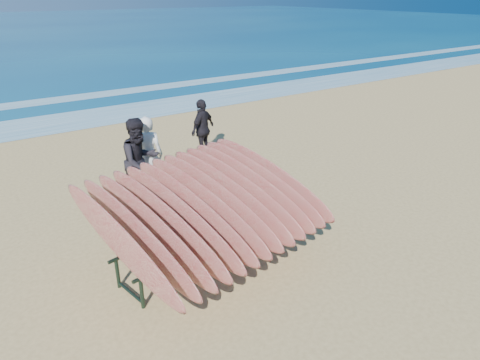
{
  "coord_description": "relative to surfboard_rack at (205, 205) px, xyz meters",
  "views": [
    {
      "loc": [
        -4.02,
        -5.1,
        4.12
      ],
      "look_at": [
        0.0,
        0.8,
        0.95
      ],
      "focal_mm": 32.0,
      "sensor_mm": 36.0,
      "label": 1
    }
  ],
  "objects": [
    {
      "name": "foam_near",
      "position": [
        1.05,
        9.76,
        -0.97
      ],
      "size": [
        160.0,
        160.0,
        0.0
      ],
      "primitive_type": "plane",
      "color": "white",
      "rests_on": "ground"
    },
    {
      "name": "foam_far",
      "position": [
        1.05,
        13.26,
        -0.97
      ],
      "size": [
        160.0,
        160.0,
        0.0
      ],
      "primitive_type": "plane",
      "color": "white",
      "rests_on": "ground"
    },
    {
      "name": "ground",
      "position": [
        1.05,
        -0.24,
        -0.98
      ],
      "size": [
        120.0,
        120.0,
        0.0
      ],
      "primitive_type": "plane",
      "color": "tan",
      "rests_on": "ground"
    },
    {
      "name": "person_dark_a",
      "position": [
        -0.06,
        2.55,
        -0.06
      ],
      "size": [
        1.03,
        0.89,
        1.83
      ],
      "primitive_type": "imported",
      "rotation": [
        0.0,
        0.0,
        0.25
      ],
      "color": "black",
      "rests_on": "ground"
    },
    {
      "name": "person_dark_b",
      "position": [
        2.29,
        4.11,
        -0.18
      ],
      "size": [
        1.01,
        0.76,
        1.59
      ],
      "primitive_type": "imported",
      "rotation": [
        0.0,
        0.0,
        3.61
      ],
      "color": "black",
      "rests_on": "ground"
    },
    {
      "name": "person_white",
      "position": [
        0.27,
        2.93,
        -0.11
      ],
      "size": [
        0.75,
        0.67,
        1.73
      ],
      "primitive_type": "imported",
      "rotation": [
        0.0,
        0.0,
        2.62
      ],
      "color": "silver",
      "rests_on": "ground"
    },
    {
      "name": "surfboard_rack",
      "position": [
        0.0,
        0.0,
        0.0
      ],
      "size": [
        3.68,
        3.56,
        1.63
      ],
      "rotation": [
        0.0,
        0.0,
        0.18
      ],
      "color": "black",
      "rests_on": "ground"
    }
  ]
}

